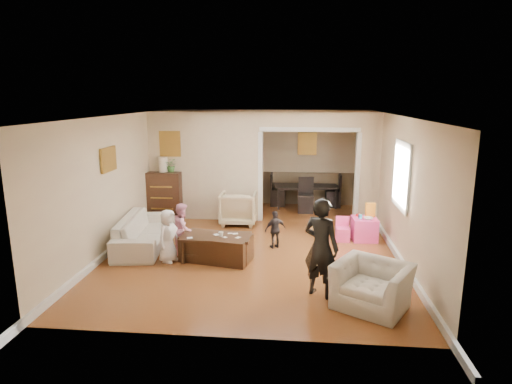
# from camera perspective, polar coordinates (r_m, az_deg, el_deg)

# --- Properties ---
(floor) EXTENTS (7.00, 7.00, 0.00)m
(floor) POSITION_cam_1_polar(r_m,az_deg,el_deg) (8.85, -0.12, -6.93)
(floor) COLOR brown
(floor) RESTS_ON ground
(partition_left) EXTENTS (2.75, 0.18, 2.60)m
(partition_left) POSITION_cam_1_polar(r_m,az_deg,el_deg) (10.47, -6.71, 3.39)
(partition_left) COLOR beige
(partition_left) RESTS_ON ground
(partition_right) EXTENTS (0.55, 0.18, 2.60)m
(partition_right) POSITION_cam_1_polar(r_m,az_deg,el_deg) (10.38, 14.59, 2.99)
(partition_right) COLOR beige
(partition_right) RESTS_ON ground
(partition_header) EXTENTS (2.22, 0.18, 0.35)m
(partition_header) POSITION_cam_1_polar(r_m,az_deg,el_deg) (10.13, 7.15, 9.48)
(partition_header) COLOR beige
(partition_header) RESTS_ON partition_right
(window_pane) EXTENTS (0.03, 0.95, 1.10)m
(window_pane) POSITION_cam_1_polar(r_m,az_deg,el_deg) (8.26, 18.81, 2.10)
(window_pane) COLOR white
(window_pane) RESTS_ON ground
(framed_art_partition) EXTENTS (0.45, 0.03, 0.55)m
(framed_art_partition) POSITION_cam_1_polar(r_m,az_deg,el_deg) (10.50, -11.34, 6.29)
(framed_art_partition) COLOR brown
(framed_art_partition) RESTS_ON partition_left
(framed_art_sofa_wall) EXTENTS (0.03, 0.55, 0.40)m
(framed_art_sofa_wall) POSITION_cam_1_polar(r_m,az_deg,el_deg) (8.54, -18.98, 4.11)
(framed_art_sofa_wall) COLOR brown
(framed_art_alcove) EXTENTS (0.45, 0.03, 0.55)m
(framed_art_alcove) POSITION_cam_1_polar(r_m,az_deg,el_deg) (11.82, 6.82, 6.39)
(framed_art_alcove) COLOR brown
(sofa) EXTENTS (1.06, 2.19, 0.62)m
(sofa) POSITION_cam_1_polar(r_m,az_deg,el_deg) (8.94, -14.63, -5.08)
(sofa) COLOR beige
(sofa) RESTS_ON ground
(armchair_back) EXTENTS (0.84, 0.87, 0.77)m
(armchair_back) POSITION_cam_1_polar(r_m,az_deg,el_deg) (10.13, -2.34, -2.12)
(armchair_back) COLOR #C9B18B
(armchair_back) RESTS_ON ground
(armchair_front) EXTENTS (1.30, 1.26, 0.65)m
(armchair_front) POSITION_cam_1_polar(r_m,az_deg,el_deg) (6.48, 15.14, -11.89)
(armchair_front) COLOR beige
(armchair_front) RESTS_ON ground
(dresser) EXTENTS (0.86, 0.48, 1.18)m
(dresser) POSITION_cam_1_polar(r_m,az_deg,el_deg) (10.71, -12.02, -0.47)
(dresser) COLOR #371D10
(dresser) RESTS_ON ground
(table_lamp) EXTENTS (0.22, 0.22, 0.36)m
(table_lamp) POSITION_cam_1_polar(r_m,az_deg,el_deg) (10.57, -12.21, 3.60)
(table_lamp) COLOR #F2E4C5
(table_lamp) RESTS_ON dresser
(potted_plant) EXTENTS (0.30, 0.26, 0.33)m
(potted_plant) POSITION_cam_1_polar(r_m,az_deg,el_deg) (10.51, -11.16, 3.52)
(potted_plant) COLOR #457935
(potted_plant) RESTS_ON dresser
(coffee_table) EXTENTS (1.35, 0.87, 0.47)m
(coffee_table) POSITION_cam_1_polar(r_m,az_deg,el_deg) (8.00, -5.29, -7.37)
(coffee_table) COLOR #352011
(coffee_table) RESTS_ON ground
(coffee_cup) EXTENTS (0.11, 0.11, 0.09)m
(coffee_cup) POSITION_cam_1_polar(r_m,az_deg,el_deg) (7.85, -4.68, -5.60)
(coffee_cup) COLOR beige
(coffee_cup) RESTS_ON coffee_table
(play_table) EXTENTS (0.53, 0.53, 0.48)m
(play_table) POSITION_cam_1_polar(r_m,az_deg,el_deg) (9.32, 14.16, -4.77)
(play_table) COLOR #F6409E
(play_table) RESTS_ON ground
(cereal_box) EXTENTS (0.20, 0.08, 0.30)m
(cereal_box) POSITION_cam_1_polar(r_m,az_deg,el_deg) (9.33, 14.92, -2.31)
(cereal_box) COLOR yellow
(cereal_box) RESTS_ON play_table
(cyan_cup) EXTENTS (0.08, 0.08, 0.08)m
(cyan_cup) POSITION_cam_1_polar(r_m,az_deg,el_deg) (9.18, 13.68, -3.19)
(cyan_cup) COLOR teal
(cyan_cup) RESTS_ON play_table
(toy_block) EXTENTS (0.10, 0.09, 0.05)m
(toy_block) POSITION_cam_1_polar(r_m,az_deg,el_deg) (9.34, 13.41, -3.00)
(toy_block) COLOR red
(toy_block) RESTS_ON play_table
(play_bowl) EXTENTS (0.21, 0.21, 0.05)m
(play_bowl) POSITION_cam_1_polar(r_m,az_deg,el_deg) (9.14, 14.67, -3.42)
(play_bowl) COLOR beige
(play_bowl) RESTS_ON play_table
(dining_table) EXTENTS (1.83, 1.18, 0.60)m
(dining_table) POSITION_cam_1_polar(r_m,az_deg,el_deg) (11.86, 6.55, -0.43)
(dining_table) COLOR black
(dining_table) RESTS_ON ground
(adult_person) EXTENTS (0.67, 0.60, 1.53)m
(adult_person) POSITION_cam_1_polar(r_m,az_deg,el_deg) (6.50, 8.62, -7.29)
(adult_person) COLOR black
(adult_person) RESTS_ON ground
(child_kneel_a) EXTENTS (0.47, 0.56, 0.98)m
(child_kneel_a) POSITION_cam_1_polar(r_m,az_deg,el_deg) (7.98, -11.57, -5.71)
(child_kneel_a) COLOR white
(child_kneel_a) RESTS_ON ground
(child_kneel_b) EXTENTS (0.44, 0.53, 0.98)m
(child_kneel_b) POSITION_cam_1_polar(r_m,az_deg,el_deg) (8.35, -9.70, -4.78)
(child_kneel_b) COLOR pink
(child_kneel_b) RESTS_ON ground
(child_toddler) EXTENTS (0.48, 0.37, 0.76)m
(child_toddler) POSITION_cam_1_polar(r_m,az_deg,el_deg) (8.55, 2.58, -4.99)
(child_toddler) COLOR black
(child_toddler) RESTS_ON ground
(craft_papers) EXTENTS (0.98, 0.42, 0.00)m
(craft_papers) POSITION_cam_1_polar(r_m,az_deg,el_deg) (7.91, -4.62, -5.79)
(craft_papers) COLOR white
(craft_papers) RESTS_ON coffee_table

